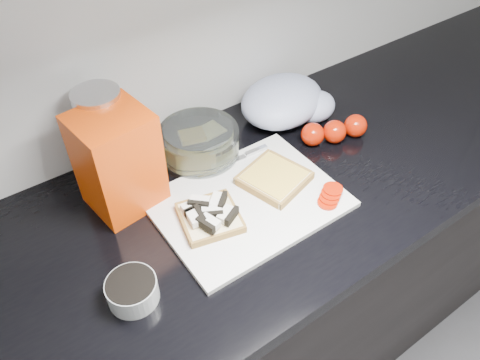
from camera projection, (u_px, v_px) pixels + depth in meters
name	position (u px, v px, depth m)	size (l,w,h in m)	color
base_cabinet	(254.00, 297.00, 1.41)	(3.50, 0.60, 0.86)	black
countertop	(258.00, 192.00, 1.10)	(3.50, 0.64, 0.04)	black
cutting_board	(248.00, 202.00, 1.04)	(0.40, 0.30, 0.01)	silver
bread_left	(209.00, 216.00, 0.98)	(0.15, 0.15, 0.04)	beige
bread_right	(274.00, 178.00, 1.07)	(0.17, 0.17, 0.02)	beige
tomato_slices	(330.00, 196.00, 1.03)	(0.08, 0.07, 0.02)	#A31803
knife	(242.00, 157.00, 1.14)	(0.19, 0.02, 0.01)	silver
seed_tub	(132.00, 290.00, 0.85)	(0.09, 0.09, 0.05)	#9EA3A3
tub_lid	(216.00, 188.00, 1.07)	(0.11, 0.11, 0.01)	silver
glass_bowl	(199.00, 144.00, 1.13)	(0.19, 0.19, 0.08)	silver
bread_bag	(118.00, 161.00, 0.97)	(0.15, 0.14, 0.23)	red
steel_canister	(107.00, 139.00, 1.02)	(0.10, 0.10, 0.24)	#BCBCC2
grocery_bag	(287.00, 102.00, 1.24)	(0.28, 0.24, 0.11)	#B1BADA
whole_tomatoes	(334.00, 131.00, 1.19)	(0.17, 0.10, 0.06)	#A31803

